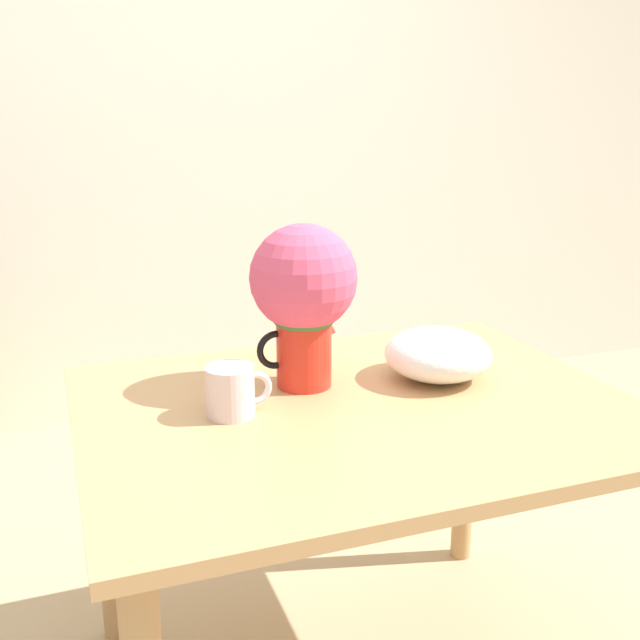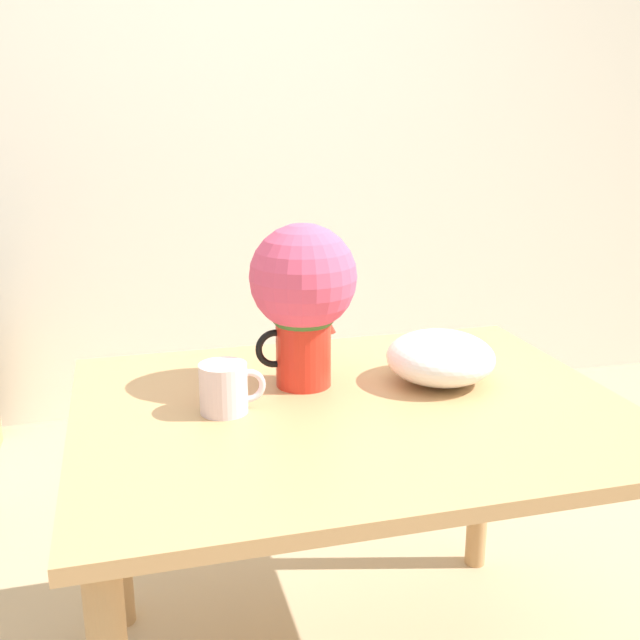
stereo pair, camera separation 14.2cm
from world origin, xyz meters
name	(u,v)px [view 2 (the right image)]	position (x,y,z in m)	size (l,w,h in m)	color
wall_back	(222,112)	(0.00, 1.81, 1.30)	(8.00, 0.05, 2.60)	silver
table	(354,449)	(0.00, -0.04, 0.62)	(1.14, 0.90, 0.72)	tan
flower_vase	(303,291)	(-0.07, 0.10, 0.94)	(0.23, 0.23, 0.36)	red
coffee_mug	(225,388)	(-0.26, -0.01, 0.77)	(0.14, 0.10, 0.10)	silver
white_bowl	(440,357)	(0.23, 0.04, 0.78)	(0.24, 0.24, 0.12)	white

